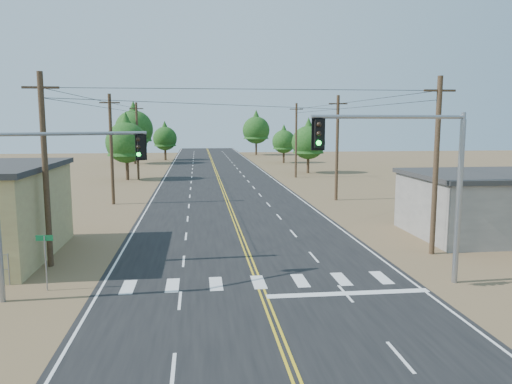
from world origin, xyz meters
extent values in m
plane|color=brown|center=(0.00, 0.00, 0.00)|extent=(220.00, 220.00, 0.00)
cube|color=black|center=(0.00, 30.00, 0.01)|extent=(15.00, 200.00, 0.02)
cylinder|color=gray|center=(-11.50, 9.00, 0.75)|extent=(0.06, 0.06, 1.50)
cylinder|color=#4C3826|center=(-10.50, 12.00, 5.00)|extent=(0.30, 0.30, 10.00)
cube|color=#4C3826|center=(-10.50, 12.00, 9.20)|extent=(1.80, 0.12, 0.12)
cylinder|color=#4C3826|center=(-10.50, 32.00, 5.00)|extent=(0.30, 0.30, 10.00)
cube|color=#4C3826|center=(-10.50, 32.00, 9.20)|extent=(1.80, 0.12, 0.12)
cylinder|color=#4C3826|center=(-10.50, 52.00, 5.00)|extent=(0.30, 0.30, 10.00)
cube|color=#4C3826|center=(-10.50, 52.00, 9.20)|extent=(1.80, 0.12, 0.12)
cylinder|color=#4C3826|center=(10.50, 12.00, 5.00)|extent=(0.30, 0.30, 10.00)
cube|color=#4C3826|center=(10.50, 12.00, 9.20)|extent=(1.80, 0.12, 0.12)
cylinder|color=#4C3826|center=(10.50, 32.00, 5.00)|extent=(0.30, 0.30, 10.00)
cube|color=#4C3826|center=(10.50, 32.00, 9.20)|extent=(1.80, 0.12, 0.12)
cylinder|color=#4C3826|center=(10.50, 52.00, 5.00)|extent=(0.30, 0.30, 10.00)
cube|color=#4C3826|center=(10.50, 52.00, 9.20)|extent=(1.80, 0.12, 0.12)
cylinder|color=gray|center=(-8.06, 8.11, 6.99)|extent=(5.94, 2.79, 0.16)
cube|color=black|center=(-5.40, 9.31, 6.35)|extent=(0.44, 0.41, 1.08)
sphere|color=black|center=(-5.47, 9.15, 6.69)|extent=(0.20, 0.20, 0.20)
sphere|color=black|center=(-5.47, 9.15, 6.35)|extent=(0.20, 0.20, 0.20)
sphere|color=#0CE533|center=(-5.47, 9.15, 6.00)|extent=(0.20, 0.20, 0.20)
cylinder|color=gray|center=(9.17, 6.96, 3.80)|extent=(0.26, 0.26, 7.60)
cylinder|color=gray|center=(9.17, 6.96, 7.60)|extent=(0.20, 0.20, 0.65)
cylinder|color=gray|center=(5.57, 6.54, 7.71)|extent=(7.21, 1.01, 0.17)
cube|color=black|center=(2.30, 6.15, 7.01)|extent=(0.42, 0.37, 1.19)
sphere|color=black|center=(2.28, 5.96, 7.39)|extent=(0.22, 0.22, 0.22)
sphere|color=black|center=(2.28, 5.96, 7.01)|extent=(0.22, 0.22, 0.22)
sphere|color=#0CE533|center=(2.28, 5.96, 6.63)|extent=(0.22, 0.22, 0.22)
cylinder|color=gray|center=(-9.54, 8.00, 1.26)|extent=(0.06, 0.06, 2.51)
cube|color=#0D6131|center=(-9.54, 8.00, 2.41)|extent=(0.75, 0.08, 0.25)
cylinder|color=#3F2D1E|center=(-11.87, 51.75, 1.59)|extent=(0.44, 0.44, 3.18)
cone|color=#164313|center=(-11.87, 51.75, 6.00)|extent=(4.94, 4.94, 5.65)
sphere|color=#164313|center=(-11.87, 51.75, 4.86)|extent=(5.30, 5.30, 5.30)
cylinder|color=#3F2D1E|center=(-14.00, 77.57, 2.03)|extent=(0.50, 0.50, 4.06)
cone|color=#164313|center=(-14.00, 77.57, 7.66)|extent=(6.31, 6.31, 7.21)
sphere|color=#164313|center=(-14.00, 77.57, 6.20)|extent=(6.76, 6.76, 6.76)
cylinder|color=#3F2D1E|center=(-9.07, 85.55, 1.40)|extent=(0.46, 0.46, 2.79)
cone|color=#164313|center=(-9.07, 85.55, 5.27)|extent=(4.34, 4.34, 4.96)
sphere|color=#164313|center=(-9.07, 85.55, 4.26)|extent=(4.65, 4.65, 4.65)
cylinder|color=#3F2D1E|center=(13.45, 57.58, 1.47)|extent=(0.40, 0.40, 2.95)
cone|color=#164313|center=(13.45, 57.58, 5.56)|extent=(4.58, 4.58, 5.24)
sphere|color=#164313|center=(13.45, 57.58, 4.50)|extent=(4.91, 4.91, 4.91)
cylinder|color=#3F2D1E|center=(13.05, 76.30, 1.28)|extent=(0.39, 0.39, 2.56)
cone|color=#164313|center=(13.05, 76.30, 4.84)|extent=(3.99, 3.99, 4.56)
sphere|color=#164313|center=(13.05, 76.30, 3.92)|extent=(4.27, 4.27, 4.27)
cylinder|color=#3F2D1E|center=(10.61, 98.95, 1.85)|extent=(0.45, 0.45, 3.70)
cone|color=#164313|center=(10.61, 98.95, 6.99)|extent=(5.75, 5.75, 6.57)
sphere|color=#164313|center=(10.61, 98.95, 5.65)|extent=(6.16, 6.16, 6.16)
camera|label=1|loc=(-2.76, -14.45, 7.49)|focal=35.00mm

